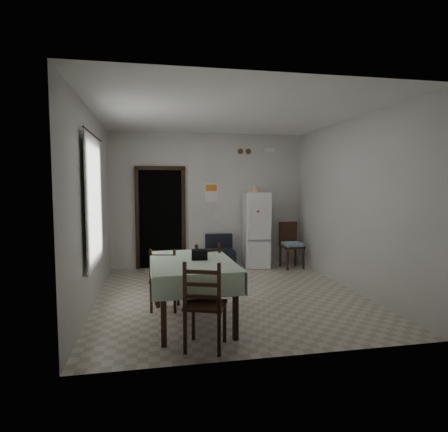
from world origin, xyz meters
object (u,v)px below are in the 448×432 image
corner_chair (292,245)px  dining_chair_far_left (165,278)px  navy_seat (221,252)px  dining_table (192,291)px  dining_chair_near_head (205,304)px  fridge (256,230)px  dining_chair_far_right (204,274)px

corner_chair → dining_chair_far_left: corner_chair is taller
navy_seat → dining_table: size_ratio=0.45×
dining_table → dining_chair_near_head: 0.82m
navy_seat → dining_table: 3.15m
fridge → navy_seat: 0.91m
fridge → corner_chair: bearing=-16.6°
fridge → dining_chair_near_head: 4.17m
fridge → dining_chair_far_right: (-1.48, -2.43, -0.33)m
dining_table → dining_chair_near_head: dining_chair_near_head is taller
fridge → navy_seat: bearing=-176.7°
corner_chair → dining_chair_far_left: bearing=-148.0°
dining_chair_far_right → dining_chair_near_head: dining_chair_near_head is taller
fridge → dining_chair_far_left: fridge is taller
corner_chair → navy_seat: bearing=164.0°
dining_table → dining_chair_far_left: (-0.33, 0.57, 0.04)m
dining_table → dining_chair_far_right: dining_chair_far_right is taller
fridge → dining_chair_near_head: (-1.65, -3.82, -0.32)m
fridge → dining_table: bearing=-116.3°
fridge → navy_seat: size_ratio=2.28×
navy_seat → dining_table: bearing=-105.1°
fridge → dining_chair_far_right: bearing=-118.1°
dining_chair_far_left → dining_chair_far_right: bearing=-166.8°
corner_chair → dining_chair_far_right: (-2.21, -2.17, -0.01)m
dining_table → fridge: bearing=58.6°
navy_seat → dining_chair_far_right: size_ratio=0.74×
fridge → corner_chair: size_ratio=1.66×
fridge → dining_chair_near_head: bearing=-110.1°
dining_chair_near_head → navy_seat: bearing=-82.8°
corner_chair → dining_chair_near_head: dining_chair_near_head is taller
corner_chair → dining_chair_far_right: bearing=-141.7°
dining_chair_near_head → dining_chair_far_right: bearing=-76.9°
navy_seat → dining_chair_far_left: dining_chair_far_left is taller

